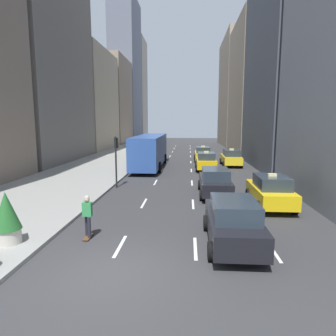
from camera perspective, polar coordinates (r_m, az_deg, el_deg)
The scene contains 15 objects.
ground_plane at distance 9.90m, azimuth -10.64°, elevation -19.04°, with size 160.00×160.00×0.00m, color #333335.
sidewalk_left at distance 36.94m, azimuth -10.70°, elevation 1.55°, with size 8.00×66.00×0.15m, color gray.
lane_markings at distance 31.79m, azimuth 4.42°, elevation 0.41°, with size 5.72×56.00×0.01m.
building_row_left at distance 56.94m, azimuth -13.44°, elevation 18.08°, with size 6.00×89.09×35.19m.
building_row_right at distance 37.91m, azimuth 20.11°, elevation 21.70°, with size 6.00×63.95×31.84m.
taxi_lead at distance 35.55m, azimuth 6.64°, elevation 2.68°, with size 2.02×4.40×1.87m.
taxi_second at distance 29.00m, azimuth 7.24°, elevation 1.31°, with size 2.02×4.40×1.87m.
taxi_third at distance 32.26m, azimuth 11.92°, elevation 1.94°, with size 2.02×4.40×1.87m.
taxi_fourth at distance 17.29m, azimuth 18.93°, elevation -4.13°, with size 2.02×4.40×1.87m.
sedan_black_near at distance 19.08m, azimuth 8.95°, elevation -2.57°, with size 2.02×4.69×1.74m.
sedan_silver_behind at distance 11.59m, azimuth 12.29°, elevation -9.96°, with size 2.02×4.59×1.80m.
city_bus at distance 30.60m, azimuth -3.45°, elevation 3.46°, with size 2.80×11.61×3.25m.
skateboarder at distance 12.40m, azimuth -15.09°, elevation -8.57°, with size 0.36×0.80×1.75m.
planter_with_shrub at distance 12.54m, azimuth -28.37°, elevation -8.23°, with size 1.00×1.00×1.95m.
traffic_light_pole at distance 21.27m, azimuth -9.87°, elevation 2.72°, with size 0.24×0.42×3.60m.
Camera 1 is at (2.31, -8.46, 4.58)m, focal length 32.00 mm.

